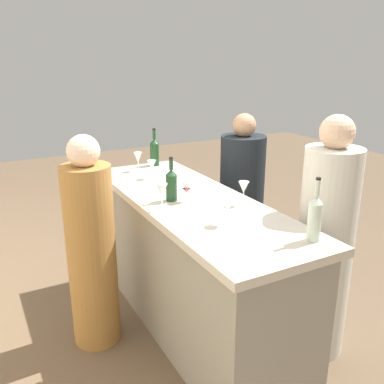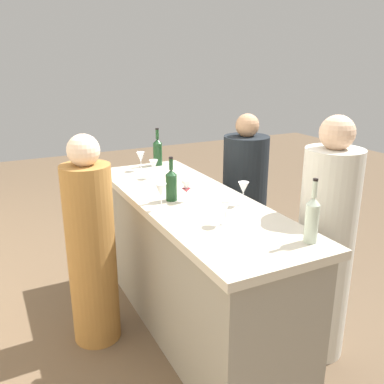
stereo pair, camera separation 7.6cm
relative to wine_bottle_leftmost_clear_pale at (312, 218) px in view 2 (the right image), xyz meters
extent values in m
plane|color=brown|center=(0.88, 0.24, -1.10)|extent=(12.00, 12.00, 0.00)
cube|color=gray|center=(0.88, 0.24, -0.64)|extent=(2.02, 0.64, 0.92)
cube|color=beige|center=(0.88, 0.24, -0.15)|extent=(2.10, 0.72, 0.05)
cylinder|color=#B7C6B2|center=(0.00, 0.00, -0.03)|extent=(0.07, 0.07, 0.20)
cone|color=#B7C6B2|center=(0.00, 0.00, 0.09)|extent=(0.07, 0.07, 0.04)
cylinder|color=#B7C6B2|center=(0.00, 0.00, 0.16)|extent=(0.02, 0.02, 0.09)
cylinder|color=black|center=(0.00, 0.00, 0.21)|extent=(0.03, 0.03, 0.01)
cylinder|color=#193D1E|center=(0.92, 0.37, -0.04)|extent=(0.07, 0.07, 0.18)
cone|color=#193D1E|center=(0.92, 0.37, 0.06)|extent=(0.07, 0.07, 0.03)
cylinder|color=#193D1E|center=(0.92, 0.37, 0.12)|extent=(0.03, 0.03, 0.07)
cylinder|color=black|center=(0.92, 0.37, 0.16)|extent=(0.03, 0.03, 0.01)
cylinder|color=#193D1E|center=(1.84, 0.09, -0.03)|extent=(0.08, 0.08, 0.19)
cone|color=#193D1E|center=(1.84, 0.09, 0.08)|extent=(0.08, 0.08, 0.04)
cylinder|color=#193D1E|center=(1.84, 0.09, 0.14)|extent=(0.03, 0.03, 0.08)
cylinder|color=black|center=(1.84, 0.09, 0.19)|extent=(0.03, 0.03, 0.01)
cylinder|color=white|center=(0.63, 0.00, -0.13)|extent=(0.07, 0.07, 0.00)
cylinder|color=white|center=(0.63, 0.00, -0.09)|extent=(0.01, 0.01, 0.07)
cone|color=white|center=(0.63, 0.00, -0.02)|extent=(0.07, 0.07, 0.07)
cylinder|color=white|center=(0.40, 0.27, -0.13)|extent=(0.06, 0.06, 0.00)
cylinder|color=white|center=(0.40, 0.27, -0.09)|extent=(0.01, 0.01, 0.08)
cone|color=white|center=(0.40, 0.27, -0.01)|extent=(0.08, 0.08, 0.07)
cylinder|color=white|center=(1.47, 0.28, -0.13)|extent=(0.06, 0.06, 0.00)
cylinder|color=white|center=(1.47, 0.28, -0.09)|extent=(0.01, 0.01, 0.06)
cone|color=white|center=(1.47, 0.28, -0.02)|extent=(0.07, 0.07, 0.08)
cylinder|color=white|center=(1.73, 0.29, -0.13)|extent=(0.06, 0.06, 0.00)
cylinder|color=white|center=(1.73, 0.29, -0.09)|extent=(0.01, 0.01, 0.06)
cone|color=white|center=(1.73, 0.29, -0.02)|extent=(0.07, 0.07, 0.09)
cylinder|color=white|center=(0.85, 0.29, -0.13)|extent=(0.07, 0.07, 0.00)
cylinder|color=white|center=(0.85, 0.29, -0.10)|extent=(0.01, 0.01, 0.06)
cone|color=white|center=(0.85, 0.29, -0.02)|extent=(0.07, 0.07, 0.08)
cone|color=maroon|center=(0.85, 0.29, -0.05)|extent=(0.06, 0.06, 0.03)
cylinder|color=white|center=(0.79, 0.50, -0.13)|extent=(0.06, 0.06, 0.00)
cylinder|color=white|center=(0.79, 0.50, -0.09)|extent=(0.01, 0.01, 0.08)
cone|color=white|center=(0.79, 0.50, 0.00)|extent=(0.07, 0.07, 0.09)
cylinder|color=black|center=(1.42, -0.55, -0.48)|extent=(0.42, 0.42, 1.24)
sphere|color=tan|center=(1.42, -0.55, 0.23)|extent=(0.20, 0.20, 0.20)
cylinder|color=beige|center=(0.26, -0.38, -0.41)|extent=(0.37, 0.37, 1.38)
sphere|color=#D8AD8C|center=(0.26, -0.38, 0.37)|extent=(0.21, 0.21, 0.21)
cylinder|color=#9E6B33|center=(1.05, 0.90, -0.48)|extent=(0.40, 0.40, 1.25)
sphere|color=beige|center=(1.05, 0.90, 0.23)|extent=(0.20, 0.20, 0.20)
camera|label=1|loc=(-1.47, 1.51, 0.79)|focal=39.47mm
camera|label=2|loc=(-1.51, 1.44, 0.79)|focal=39.47mm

